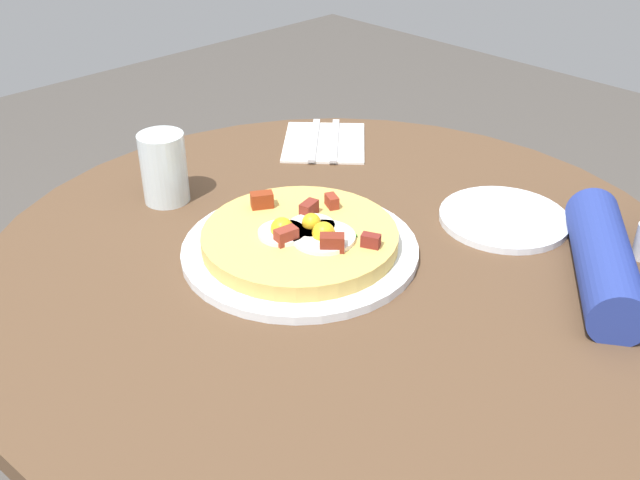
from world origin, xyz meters
TOP-DOWN VIEW (x-y plane):
  - dining_table at (0.00, 0.00)m, footprint 0.96×0.96m
  - pizza_plate at (0.04, 0.04)m, footprint 0.31×0.31m
  - breakfast_pizza at (0.04, 0.04)m, footprint 0.26×0.26m
  - bread_plate at (-0.10, -0.23)m, footprint 0.18×0.18m
  - napkin at (0.27, -0.24)m, footprint 0.22×0.22m
  - fork at (0.29, -0.23)m, footprint 0.13×0.14m
  - knife at (0.26, -0.25)m, footprint 0.13×0.14m
  - water_glass at (0.29, 0.08)m, footprint 0.07×0.07m

SIDE VIEW (x-z plane):
  - dining_table at x=0.00m, z-range 0.20..0.94m
  - napkin at x=0.27m, z-range 0.75..0.75m
  - bread_plate at x=-0.10m, z-range 0.75..0.76m
  - pizza_plate at x=0.04m, z-range 0.75..0.76m
  - fork at x=0.29m, z-range 0.75..0.76m
  - knife at x=0.26m, z-range 0.75..0.76m
  - breakfast_pizza at x=0.04m, z-range 0.75..0.80m
  - water_glass at x=0.29m, z-range 0.75..0.85m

